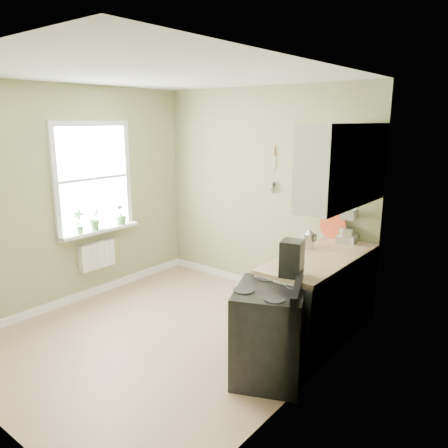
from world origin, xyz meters
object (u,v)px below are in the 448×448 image
Objects in this scene: coffee_maker at (292,259)px; kettle at (309,239)px; stove at (269,332)px; stand_mixer at (350,226)px.

kettle is at bearing 108.05° from coffee_maker.
stove is 1.28m from kettle.
kettle is 0.62× the size of coffee_maker.
coffee_maker is at bearing 77.49° from stove.
stove is 1.81m from stand_mixer.
stand_mixer reaches higher than stove.
stand_mixer is at bearing 69.12° from kettle.
stand_mixer is (-0.01, 1.69, 0.66)m from stove.
coffee_maker is at bearing -87.44° from stand_mixer.
kettle is at bearing -110.88° from stand_mixer.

